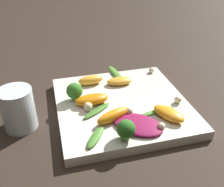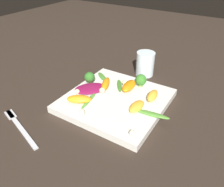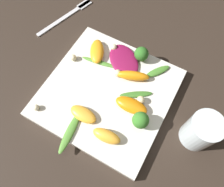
% 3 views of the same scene
% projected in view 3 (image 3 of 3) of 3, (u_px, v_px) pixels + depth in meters
% --- Properties ---
extents(ground_plane, '(2.40, 2.40, 0.00)m').
position_uv_depth(ground_plane, '(108.00, 95.00, 0.51)').
color(ground_plane, '#2D231C').
extents(plate, '(0.27, 0.27, 0.02)m').
position_uv_depth(plate, '(107.00, 93.00, 0.50)').
color(plate, silver).
rests_on(plate, ground_plane).
extents(drinking_glass, '(0.06, 0.06, 0.08)m').
position_uv_depth(drinking_glass, '(201.00, 131.00, 0.43)').
color(drinking_glass, silver).
rests_on(drinking_glass, ground_plane).
extents(fork, '(0.07, 0.18, 0.01)m').
position_uv_depth(fork, '(71.00, 13.00, 0.61)').
color(fork, silver).
rests_on(fork, ground_plane).
extents(radicchio_leaf_0, '(0.11, 0.11, 0.01)m').
position_uv_depth(radicchio_leaf_0, '(124.00, 60.00, 0.52)').
color(radicchio_leaf_0, maroon).
rests_on(radicchio_leaf_0, plate).
extents(orange_segment_0, '(0.06, 0.03, 0.02)m').
position_uv_depth(orange_segment_0, '(83.00, 114.00, 0.46)').
color(orange_segment_0, '#FCAD33').
rests_on(orange_segment_0, plate).
extents(orange_segment_1, '(0.06, 0.08, 0.02)m').
position_uv_depth(orange_segment_1, '(97.00, 51.00, 0.52)').
color(orange_segment_1, orange).
rests_on(orange_segment_1, plate).
extents(orange_segment_2, '(0.08, 0.05, 0.02)m').
position_uv_depth(orange_segment_2, '(133.00, 76.00, 0.49)').
color(orange_segment_2, orange).
rests_on(orange_segment_2, plate).
extents(orange_segment_3, '(0.07, 0.04, 0.02)m').
position_uv_depth(orange_segment_3, '(131.00, 105.00, 0.46)').
color(orange_segment_3, orange).
rests_on(orange_segment_3, plate).
extents(orange_segment_4, '(0.06, 0.03, 0.02)m').
position_uv_depth(orange_segment_4, '(107.00, 136.00, 0.44)').
color(orange_segment_4, '#FCAD33').
rests_on(orange_segment_4, plate).
extents(broccoli_floret_0, '(0.03, 0.03, 0.04)m').
position_uv_depth(broccoli_floret_0, '(141.00, 54.00, 0.51)').
color(broccoli_floret_0, '#7A9E51').
rests_on(broccoli_floret_0, plate).
extents(broccoli_floret_1, '(0.03, 0.03, 0.04)m').
position_uv_depth(broccoli_floret_1, '(141.00, 120.00, 0.44)').
color(broccoli_floret_1, '#7A9E51').
rests_on(broccoli_floret_1, plate).
extents(arugula_sprig_0, '(0.09, 0.03, 0.01)m').
position_uv_depth(arugula_sprig_0, '(100.00, 62.00, 0.52)').
color(arugula_sprig_0, '#518E33').
rests_on(arugula_sprig_0, plate).
extents(arugula_sprig_1, '(0.05, 0.06, 0.01)m').
position_uv_depth(arugula_sprig_1, '(158.00, 71.00, 0.51)').
color(arugula_sprig_1, '#47842D').
rests_on(arugula_sprig_1, plate).
extents(arugula_sprig_2, '(0.07, 0.05, 0.01)m').
position_uv_depth(arugula_sprig_2, '(136.00, 94.00, 0.48)').
color(arugula_sprig_2, '#3D7528').
rests_on(arugula_sprig_2, plate).
extents(arugula_sprig_3, '(0.03, 0.10, 0.01)m').
position_uv_depth(arugula_sprig_3, '(70.00, 132.00, 0.45)').
color(arugula_sprig_3, '#518E33').
rests_on(arugula_sprig_3, plate).
extents(macadamia_nut_0, '(0.01, 0.01, 0.01)m').
position_uv_depth(macadamia_nut_0, '(36.00, 108.00, 0.47)').
color(macadamia_nut_0, beige).
rests_on(macadamia_nut_0, plate).
extents(macadamia_nut_1, '(0.02, 0.02, 0.02)m').
position_uv_depth(macadamia_nut_1, '(114.00, 47.00, 0.53)').
color(macadamia_nut_1, beige).
rests_on(macadamia_nut_1, plate).
extents(macadamia_nut_2, '(0.02, 0.02, 0.02)m').
position_uv_depth(macadamia_nut_2, '(117.00, 73.00, 0.50)').
color(macadamia_nut_2, beige).
rests_on(macadamia_nut_2, plate).
extents(macadamia_nut_3, '(0.02, 0.02, 0.02)m').
position_uv_depth(macadamia_nut_3, '(141.00, 100.00, 0.47)').
color(macadamia_nut_3, beige).
rests_on(macadamia_nut_3, plate).
extents(macadamia_nut_4, '(0.02, 0.02, 0.02)m').
position_uv_depth(macadamia_nut_4, '(73.00, 58.00, 0.52)').
color(macadamia_nut_4, beige).
rests_on(macadamia_nut_4, plate).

